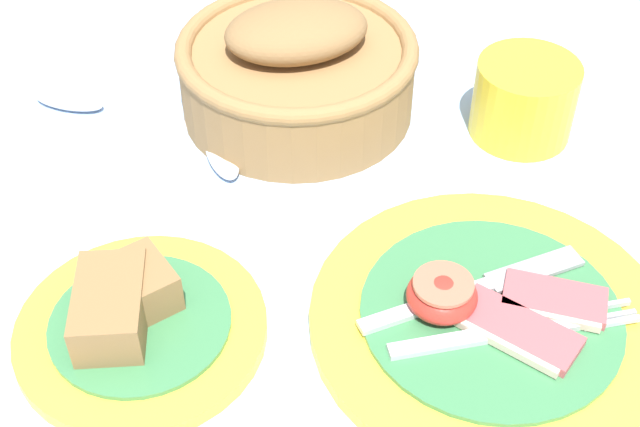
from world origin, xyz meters
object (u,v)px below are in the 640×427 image
breakfast_plate (489,317)px  teaspoon_by_saucer (95,106)px  sugar_cup (525,98)px  bread_basket (297,69)px  teaspoon_near_cup (230,175)px  bread_plate (135,319)px

breakfast_plate → teaspoon_by_saucer: size_ratio=1.39×
sugar_cup → teaspoon_by_saucer: 0.40m
sugar_cup → teaspoon_by_saucer: sugar_cup is taller
bread_basket → teaspoon_near_cup: bearing=-117.9°
breakfast_plate → sugar_cup: (0.06, 0.23, 0.03)m
bread_plate → bread_basket: bearing=68.9°
teaspoon_near_cup → sugar_cup: bearing=-94.5°
bread_plate → teaspoon_by_saucer: bread_plate is taller
teaspoon_near_cup → bread_plate: bearing=142.9°
sugar_cup → teaspoon_near_cup: (-0.26, -0.08, -0.03)m
bread_plate → bread_basket: size_ratio=0.83×
breakfast_plate → teaspoon_by_saucer: bearing=143.4°
breakfast_plate → teaspoon_near_cup: size_ratio=1.42×
breakfast_plate → bread_basket: bread_basket is taller
sugar_cup → teaspoon_by_saucer: (-0.40, 0.02, -0.03)m
bread_plate → teaspoon_near_cup: 0.18m
sugar_cup → bread_basket: 0.21m
teaspoon_near_cup → breakfast_plate: bearing=-148.2°
teaspoon_by_saucer → teaspoon_near_cup: bearing=159.9°
teaspoon_by_saucer → teaspoon_near_cup: 0.17m
bread_plate → bread_basket: (0.11, 0.28, 0.03)m
teaspoon_by_saucer → sugar_cup: bearing=-168.3°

